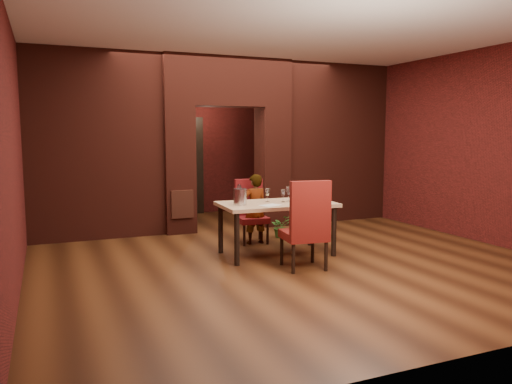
# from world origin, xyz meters

# --- Properties ---
(floor) EXTENTS (8.00, 8.00, 0.00)m
(floor) POSITION_xyz_m (0.00, 0.00, 0.00)
(floor) COLOR #4E2913
(floor) RESTS_ON ground
(ceiling) EXTENTS (7.00, 8.00, 0.04)m
(ceiling) POSITION_xyz_m (0.00, 0.00, 3.20)
(ceiling) COLOR silver
(ceiling) RESTS_ON ground
(wall_back) EXTENTS (7.00, 0.04, 3.20)m
(wall_back) POSITION_xyz_m (0.00, 4.00, 1.60)
(wall_back) COLOR maroon
(wall_back) RESTS_ON ground
(wall_front) EXTENTS (7.00, 0.04, 3.20)m
(wall_front) POSITION_xyz_m (0.00, -4.00, 1.60)
(wall_front) COLOR maroon
(wall_front) RESTS_ON ground
(wall_left) EXTENTS (0.04, 8.00, 3.20)m
(wall_left) POSITION_xyz_m (-3.50, 0.00, 1.60)
(wall_left) COLOR maroon
(wall_left) RESTS_ON ground
(wall_right) EXTENTS (0.04, 8.00, 3.20)m
(wall_right) POSITION_xyz_m (3.50, 0.00, 1.60)
(wall_right) COLOR maroon
(wall_right) RESTS_ON ground
(pillar_left) EXTENTS (0.55, 0.55, 2.30)m
(pillar_left) POSITION_xyz_m (-0.95, 2.00, 1.15)
(pillar_left) COLOR maroon
(pillar_left) RESTS_ON ground
(pillar_right) EXTENTS (0.55, 0.55, 2.30)m
(pillar_right) POSITION_xyz_m (0.95, 2.00, 1.15)
(pillar_right) COLOR maroon
(pillar_right) RESTS_ON ground
(lintel) EXTENTS (2.45, 0.55, 0.90)m
(lintel) POSITION_xyz_m (0.00, 2.00, 2.75)
(lintel) COLOR maroon
(lintel) RESTS_ON ground
(wing_wall_left) EXTENTS (2.28, 0.35, 3.20)m
(wing_wall_left) POSITION_xyz_m (-2.36, 2.00, 1.60)
(wing_wall_left) COLOR maroon
(wing_wall_left) RESTS_ON ground
(wing_wall_right) EXTENTS (2.28, 0.35, 3.20)m
(wing_wall_right) POSITION_xyz_m (2.36, 2.00, 1.60)
(wing_wall_right) COLOR maroon
(wing_wall_right) RESTS_ON ground
(vent_panel) EXTENTS (0.40, 0.03, 0.50)m
(vent_panel) POSITION_xyz_m (-0.95, 1.71, 0.55)
(vent_panel) COLOR #A4482F
(vent_panel) RESTS_ON ground
(rear_door) EXTENTS (0.90, 0.08, 2.10)m
(rear_door) POSITION_xyz_m (-0.40, 3.94, 1.05)
(rear_door) COLOR black
(rear_door) RESTS_ON ground
(rear_door_frame) EXTENTS (1.02, 0.04, 2.22)m
(rear_door_frame) POSITION_xyz_m (-0.40, 3.90, 1.05)
(rear_door_frame) COLOR black
(rear_door_frame) RESTS_ON ground
(dining_table) EXTENTS (1.71, 1.01, 0.79)m
(dining_table) POSITION_xyz_m (-0.03, -0.28, 0.39)
(dining_table) COLOR tan
(dining_table) RESTS_ON ground
(chair_far) EXTENTS (0.51, 0.51, 1.05)m
(chair_far) POSITION_xyz_m (-0.06, 0.62, 0.52)
(chair_far) COLOR maroon
(chair_far) RESTS_ON ground
(chair_near) EXTENTS (0.61, 0.61, 1.20)m
(chair_near) POSITION_xyz_m (-0.02, -1.10, 0.60)
(chair_near) COLOR maroon
(chair_near) RESTS_ON ground
(person_seated) EXTENTS (0.43, 0.29, 1.15)m
(person_seated) POSITION_xyz_m (-0.04, 0.54, 0.57)
(person_seated) COLOR white
(person_seated) RESTS_ON ground
(wine_glass_a) EXTENTS (0.08, 0.08, 0.20)m
(wine_glass_a) POSITION_xyz_m (-0.13, -0.15, 0.89)
(wine_glass_a) COLOR silver
(wine_glass_a) RESTS_ON dining_table
(wine_glass_b) EXTENTS (0.08, 0.08, 0.19)m
(wine_glass_b) POSITION_xyz_m (0.08, -0.27, 0.88)
(wine_glass_b) COLOR silver
(wine_glass_b) RESTS_ON dining_table
(wine_glass_c) EXTENTS (0.09, 0.09, 0.22)m
(wine_glass_c) POSITION_xyz_m (0.18, -0.24, 0.90)
(wine_glass_c) COLOR white
(wine_glass_c) RESTS_ON dining_table
(tasting_sheet) EXTENTS (0.34, 0.30, 0.00)m
(tasting_sheet) POSITION_xyz_m (-0.24, -0.51, 0.79)
(tasting_sheet) COLOR silver
(tasting_sheet) RESTS_ON dining_table
(wine_bucket) EXTENTS (0.19, 0.19, 0.23)m
(wine_bucket) POSITION_xyz_m (-0.62, -0.30, 0.90)
(wine_bucket) COLOR silver
(wine_bucket) RESTS_ON dining_table
(water_bottle) EXTENTS (0.07, 0.07, 0.28)m
(water_bottle) POSITION_xyz_m (-0.58, -0.16, 0.93)
(water_bottle) COLOR silver
(water_bottle) RESTS_ON dining_table
(potted_plant) EXTENTS (0.41, 0.38, 0.39)m
(potted_plant) POSITION_xyz_m (0.56, 0.81, 0.19)
(potted_plant) COLOR #366A25
(potted_plant) RESTS_ON ground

